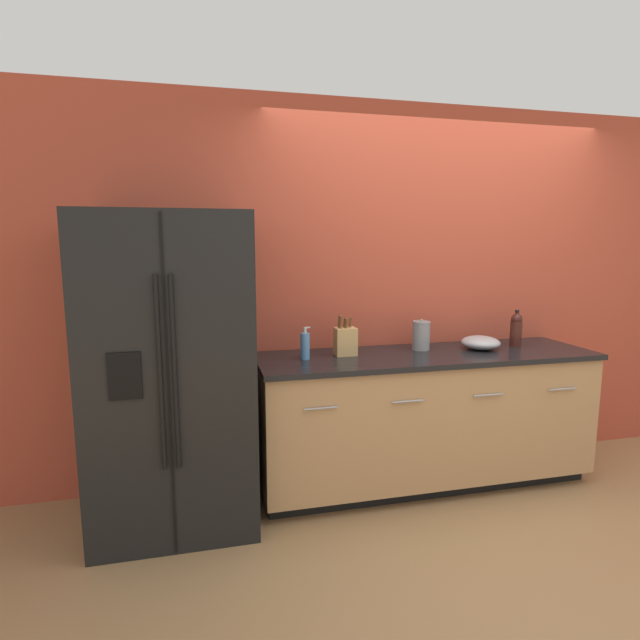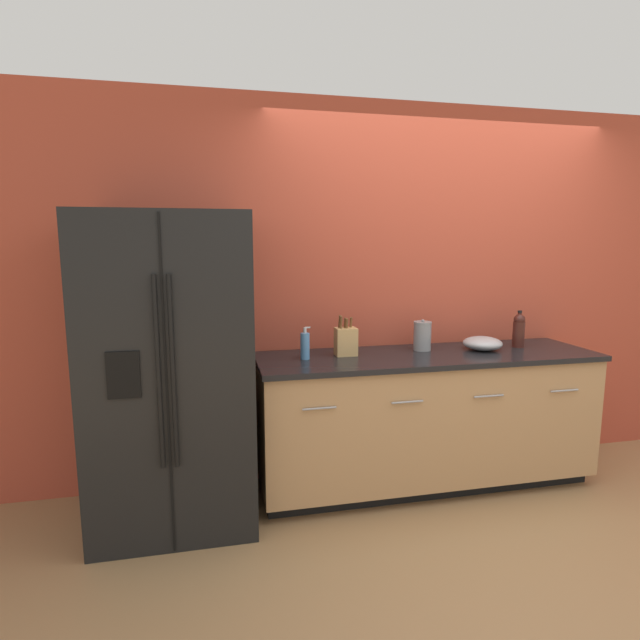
% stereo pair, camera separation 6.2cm
% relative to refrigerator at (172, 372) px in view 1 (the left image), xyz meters
% --- Properties ---
extents(ground_plane, '(14.00, 14.00, 0.00)m').
position_rel_refrigerator_xyz_m(ground_plane, '(1.85, -0.61, -0.91)').
color(ground_plane, '#997047').
extents(wall_back, '(10.00, 0.05, 2.60)m').
position_rel_refrigerator_xyz_m(wall_back, '(1.85, 0.41, 0.39)').
color(wall_back, '#AD422D').
rests_on(wall_back, ground_plane).
extents(counter_unit, '(2.27, 0.64, 0.92)m').
position_rel_refrigerator_xyz_m(counter_unit, '(1.63, 0.07, -0.44)').
color(counter_unit, black).
rests_on(counter_unit, ground_plane).
extents(refrigerator, '(0.90, 0.79, 1.82)m').
position_rel_refrigerator_xyz_m(refrigerator, '(0.00, 0.00, 0.00)').
color(refrigerator, black).
rests_on(refrigerator, ground_plane).
extents(knife_block, '(0.14, 0.10, 0.27)m').
position_rel_refrigerator_xyz_m(knife_block, '(1.09, 0.14, 0.11)').
color(knife_block, tan).
rests_on(knife_block, counter_unit).
extents(wine_bottle, '(0.08, 0.08, 0.26)m').
position_rel_refrigerator_xyz_m(wine_bottle, '(2.34, 0.12, 0.14)').
color(wine_bottle, '#3D1914').
rests_on(wine_bottle, counter_unit).
extents(soap_dispenser, '(0.06, 0.06, 0.21)m').
position_rel_refrigerator_xyz_m(soap_dispenser, '(0.81, 0.09, 0.10)').
color(soap_dispenser, '#4C7FB2').
rests_on(soap_dispenser, counter_unit).
extents(steel_canister, '(0.12, 0.12, 0.21)m').
position_rel_refrigerator_xyz_m(steel_canister, '(1.64, 0.18, 0.11)').
color(steel_canister, gray).
rests_on(steel_canister, counter_unit).
extents(mixing_bowl, '(0.26, 0.26, 0.09)m').
position_rel_refrigerator_xyz_m(mixing_bowl, '(2.05, 0.09, 0.06)').
color(mixing_bowl, '#A3A3A5').
rests_on(mixing_bowl, counter_unit).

